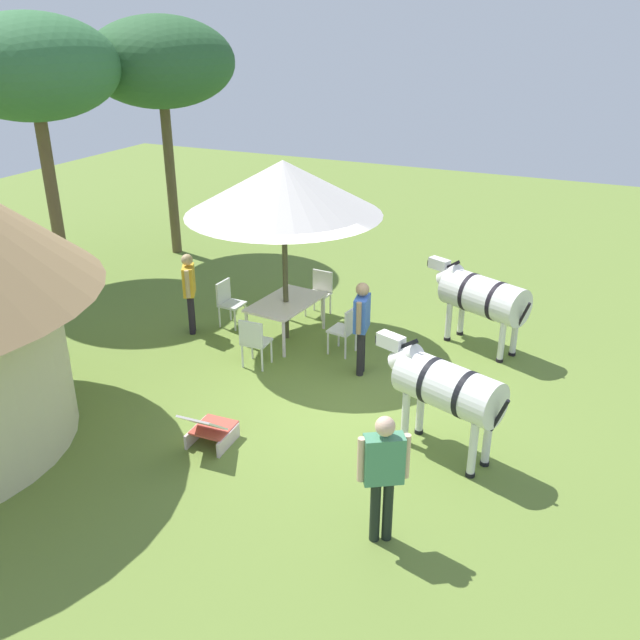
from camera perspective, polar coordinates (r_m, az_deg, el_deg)
ground_plane at (r=11.04m, az=1.79°, el=-6.39°), size 36.00×36.00×0.00m
shade_umbrella at (r=12.06m, az=-3.07°, el=10.97°), size 3.50×3.50×3.35m
patio_dining_table at (r=12.74m, az=-2.86°, el=1.26°), size 1.61×1.07×0.74m
patio_chair_east_end at (r=13.44m, az=-7.67°, el=1.65°), size 0.46×0.44×0.90m
patio_chair_near_lawn at (r=11.74m, az=-5.53°, el=-1.66°), size 0.44×0.46×0.90m
patio_chair_west_end at (r=12.16m, az=2.21°, el=-0.61°), size 0.49×0.47×0.90m
patio_chair_near_hut at (r=13.83m, az=-0.00°, el=2.53°), size 0.45×0.47×0.90m
guest_beside_umbrella at (r=11.32m, az=3.50°, el=-0.00°), size 0.58×0.28×1.65m
guest_behind_table at (r=13.06m, az=-10.86°, el=2.79°), size 0.51×0.38×1.58m
standing_watcher at (r=7.79m, az=5.30°, el=-12.22°), size 0.41×0.52×1.66m
striped_lounge_chair at (r=9.88m, az=-9.20°, el=-8.99°), size 0.82×0.59×0.66m
zebra_nearest_camera at (r=9.36m, az=10.41°, el=-5.54°), size 1.09×2.05×1.58m
zebra_by_umbrella at (r=12.57m, az=13.33°, el=1.92°), size 1.26×2.08×1.53m
acacia_tree_far_lawn at (r=16.13m, az=-22.91°, el=18.77°), size 3.61×3.61×5.71m
acacia_tree_right_background at (r=17.32m, az=-13.16°, el=20.14°), size 3.46×3.46×5.65m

